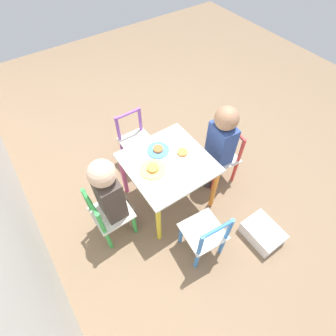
{
  "coord_description": "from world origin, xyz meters",
  "views": [
    {
      "loc": [
        -0.96,
        0.66,
        1.9
      ],
      "look_at": [
        0.0,
        0.0,
        0.41
      ],
      "focal_mm": 28.0,
      "sensor_mm": 36.0,
      "label": 1
    }
  ],
  "objects_px": {
    "plate_right": "(158,150)",
    "chair_blue": "(205,235)",
    "chair_purple": "(136,141)",
    "chair_green": "(109,215)",
    "child_front": "(220,141)",
    "plate_front": "(182,153)",
    "child_back": "(111,194)",
    "storage_bin": "(262,233)",
    "chair_red": "(222,157)",
    "plate_back": "(153,169)",
    "kids_table": "(168,168)"
  },
  "relations": [
    {
      "from": "chair_purple",
      "to": "child_back",
      "type": "distance_m",
      "value": 0.72
    },
    {
      "from": "chair_green",
      "to": "child_back",
      "type": "xyz_separation_m",
      "value": [
        0.0,
        -0.06,
        0.22
      ]
    },
    {
      "from": "kids_table",
      "to": "chair_green",
      "type": "distance_m",
      "value": 0.53
    },
    {
      "from": "child_front",
      "to": "plate_front",
      "type": "height_order",
      "value": "child_front"
    },
    {
      "from": "chair_blue",
      "to": "child_front",
      "type": "xyz_separation_m",
      "value": [
        0.46,
        -0.49,
        0.22
      ]
    },
    {
      "from": "chair_blue",
      "to": "plate_right",
      "type": "bearing_deg",
      "value": -88.93
    },
    {
      "from": "child_back",
      "to": "plate_back",
      "type": "xyz_separation_m",
      "value": [
        0.0,
        -0.32,
        0.02
      ]
    },
    {
      "from": "chair_red",
      "to": "chair_green",
      "type": "relative_size",
      "value": 1.0
    },
    {
      "from": "chair_green",
      "to": "kids_table",
      "type": "bearing_deg",
      "value": -90.0
    },
    {
      "from": "chair_purple",
      "to": "plate_back",
      "type": "height_order",
      "value": "same"
    },
    {
      "from": "chair_purple",
      "to": "plate_right",
      "type": "xyz_separation_m",
      "value": [
        -0.38,
        0.01,
        0.24
      ]
    },
    {
      "from": "chair_red",
      "to": "chair_blue",
      "type": "distance_m",
      "value": 0.71
    },
    {
      "from": "chair_red",
      "to": "chair_blue",
      "type": "relative_size",
      "value": 1.0
    },
    {
      "from": "plate_front",
      "to": "plate_right",
      "type": "height_order",
      "value": "same"
    },
    {
      "from": "plate_back",
      "to": "plate_front",
      "type": "bearing_deg",
      "value": -90.0
    },
    {
      "from": "kids_table",
      "to": "plate_right",
      "type": "height_order",
      "value": "plate_right"
    },
    {
      "from": "chair_green",
      "to": "chair_purple",
      "type": "xyz_separation_m",
      "value": [
        0.51,
        -0.51,
        0.0
      ]
    },
    {
      "from": "chair_green",
      "to": "child_front",
      "type": "height_order",
      "value": "child_front"
    },
    {
      "from": "chair_purple",
      "to": "plate_front",
      "type": "height_order",
      "value": "same"
    },
    {
      "from": "kids_table",
      "to": "chair_blue",
      "type": "height_order",
      "value": "chair_blue"
    },
    {
      "from": "kids_table",
      "to": "chair_red",
      "type": "relative_size",
      "value": 1.13
    },
    {
      "from": "plate_front",
      "to": "plate_back",
      "type": "relative_size",
      "value": 0.94
    },
    {
      "from": "chair_purple",
      "to": "chair_blue",
      "type": "xyz_separation_m",
      "value": [
        -1.01,
        0.05,
        0.0
      ]
    },
    {
      "from": "child_front",
      "to": "plate_right",
      "type": "bearing_deg",
      "value": -105.18
    },
    {
      "from": "chair_red",
      "to": "chair_purple",
      "type": "bearing_deg",
      "value": -132.35
    },
    {
      "from": "kids_table",
      "to": "chair_red",
      "type": "bearing_deg",
      "value": -95.97
    },
    {
      "from": "plate_right",
      "to": "chair_blue",
      "type": "bearing_deg",
      "value": 175.69
    },
    {
      "from": "kids_table",
      "to": "child_front",
      "type": "height_order",
      "value": "child_front"
    },
    {
      "from": "plate_back",
      "to": "storage_bin",
      "type": "height_order",
      "value": "plate_back"
    },
    {
      "from": "child_back",
      "to": "storage_bin",
      "type": "xyz_separation_m",
      "value": [
        -0.68,
        -0.84,
        -0.41
      ]
    },
    {
      "from": "chair_red",
      "to": "storage_bin",
      "type": "xyz_separation_m",
      "value": [
        -0.63,
        0.12,
        -0.19
      ]
    },
    {
      "from": "chair_green",
      "to": "chair_purple",
      "type": "height_order",
      "value": "same"
    },
    {
      "from": "child_front",
      "to": "child_back",
      "type": "relative_size",
      "value": 0.99
    },
    {
      "from": "child_back",
      "to": "storage_bin",
      "type": "distance_m",
      "value": 1.15
    },
    {
      "from": "child_back",
      "to": "plate_back",
      "type": "bearing_deg",
      "value": -89.77
    },
    {
      "from": "kids_table",
      "to": "chair_red",
      "type": "xyz_separation_m",
      "value": [
        -0.05,
        -0.5,
        -0.16
      ]
    },
    {
      "from": "child_front",
      "to": "plate_front",
      "type": "xyz_separation_m",
      "value": [
        0.05,
        0.32,
        0.02
      ]
    },
    {
      "from": "chair_green",
      "to": "plate_back",
      "type": "height_order",
      "value": "same"
    },
    {
      "from": "child_front",
      "to": "plate_front",
      "type": "distance_m",
      "value": 0.32
    },
    {
      "from": "kids_table",
      "to": "child_back",
      "type": "distance_m",
      "value": 0.45
    },
    {
      "from": "chair_green",
      "to": "chair_purple",
      "type": "relative_size",
      "value": 1.0
    },
    {
      "from": "chair_purple",
      "to": "chair_blue",
      "type": "relative_size",
      "value": 1.0
    },
    {
      "from": "plate_back",
      "to": "storage_bin",
      "type": "xyz_separation_m",
      "value": [
        -0.68,
        -0.51,
        -0.43
      ]
    },
    {
      "from": "chair_purple",
      "to": "plate_front",
      "type": "distance_m",
      "value": 0.57
    },
    {
      "from": "plate_right",
      "to": "storage_bin",
      "type": "distance_m",
      "value": 1.0
    },
    {
      "from": "kids_table",
      "to": "chair_purple",
      "type": "distance_m",
      "value": 0.53
    },
    {
      "from": "chair_purple",
      "to": "chair_blue",
      "type": "bearing_deg",
      "value": -92.35
    },
    {
      "from": "chair_blue",
      "to": "child_front",
      "type": "bearing_deg",
      "value": -131.75
    },
    {
      "from": "chair_blue",
      "to": "plate_front",
      "type": "xyz_separation_m",
      "value": [
        0.51,
        -0.17,
        0.24
      ]
    },
    {
      "from": "chair_blue",
      "to": "child_front",
      "type": "height_order",
      "value": "child_front"
    }
  ]
}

